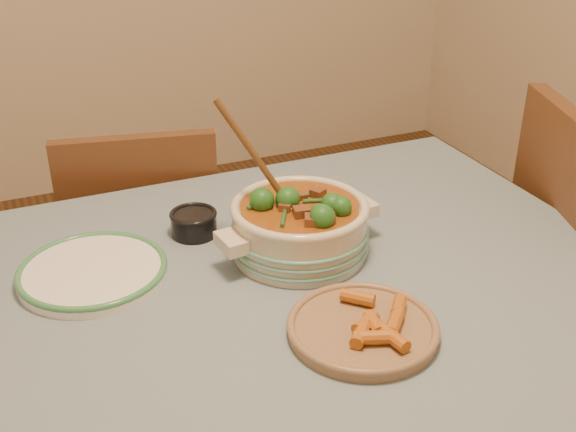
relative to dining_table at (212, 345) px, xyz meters
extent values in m
cube|color=brown|center=(0.00, 0.00, 0.06)|extent=(1.60, 1.00, 0.05)
cube|color=slate|center=(0.00, 0.00, 0.09)|extent=(1.68, 1.08, 0.01)
cylinder|color=brown|center=(0.73, 0.43, -0.31)|extent=(0.07, 0.07, 0.70)
cylinder|color=beige|center=(0.22, 0.10, 0.14)|extent=(0.30, 0.30, 0.10)
torus|color=beige|center=(0.22, 0.10, 0.20)|extent=(0.28, 0.28, 0.02)
cube|color=beige|center=(0.37, 0.12, 0.16)|extent=(0.05, 0.08, 0.03)
cube|color=beige|center=(0.07, 0.08, 0.16)|extent=(0.05, 0.08, 0.03)
cylinder|color=#8E5014|center=(0.22, 0.10, 0.19)|extent=(0.24, 0.24, 0.02)
cylinder|color=white|center=(-0.18, 0.18, 0.10)|extent=(0.30, 0.30, 0.02)
torus|color=#3D8754|center=(-0.18, 0.18, 0.11)|extent=(0.28, 0.28, 0.01)
cylinder|color=black|center=(0.05, 0.26, 0.12)|extent=(0.13, 0.13, 0.05)
torus|color=black|center=(0.05, 0.26, 0.14)|extent=(0.10, 0.10, 0.01)
cylinder|color=black|center=(0.05, 0.26, 0.13)|extent=(0.08, 0.08, 0.01)
cylinder|color=#997454|center=(0.21, -0.19, 0.10)|extent=(0.28, 0.28, 0.02)
torus|color=#997454|center=(0.21, -0.19, 0.11)|extent=(0.26, 0.26, 0.01)
cube|color=brown|center=(0.04, 0.79, -0.23)|extent=(0.48, 0.48, 0.04)
cube|color=brown|center=(0.01, 0.61, -0.02)|extent=(0.40, 0.12, 0.43)
cylinder|color=brown|center=(0.25, 0.92, -0.45)|extent=(0.04, 0.04, 0.43)
cylinder|color=brown|center=(-0.09, 0.99, -0.45)|extent=(0.04, 0.04, 0.43)
cylinder|color=brown|center=(0.18, 0.58, -0.45)|extent=(0.04, 0.04, 0.43)
cylinder|color=brown|center=(-0.16, 0.65, -0.45)|extent=(0.04, 0.04, 0.43)
cube|color=brown|center=(0.87, 0.07, 0.06)|extent=(0.19, 0.44, 0.49)
cylinder|color=brown|center=(0.82, -0.12, -0.42)|extent=(0.04, 0.04, 0.49)
cylinder|color=brown|center=(0.94, 0.25, -0.42)|extent=(0.04, 0.04, 0.49)
camera|label=1|loc=(-0.30, -1.05, 0.84)|focal=45.00mm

